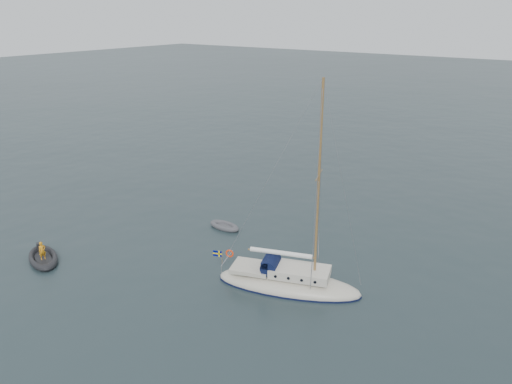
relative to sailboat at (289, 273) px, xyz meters
The scene contains 4 objects.
ground 4.79m from the sailboat, 143.11° to the left, with size 300.00×300.00×0.00m, color black.
sailboat is the anchor object (origin of this frame).
dinghy 9.10m from the sailboat, 152.38° to the left, with size 2.51×1.13×0.36m.
rib 15.48m from the sailboat, 156.31° to the right, with size 3.59×1.63×1.36m.
Camera 1 is at (16.58, -23.88, 14.75)m, focal length 35.00 mm.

